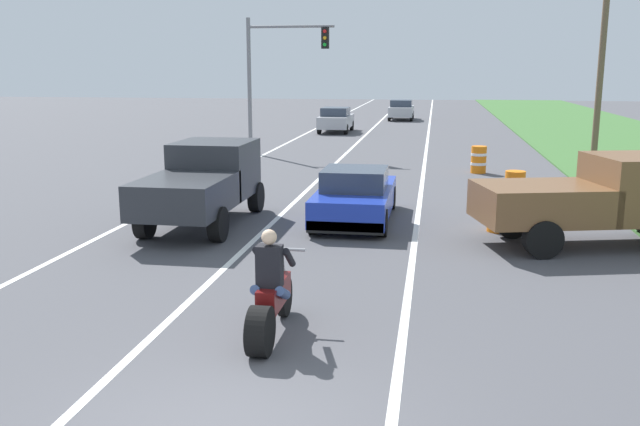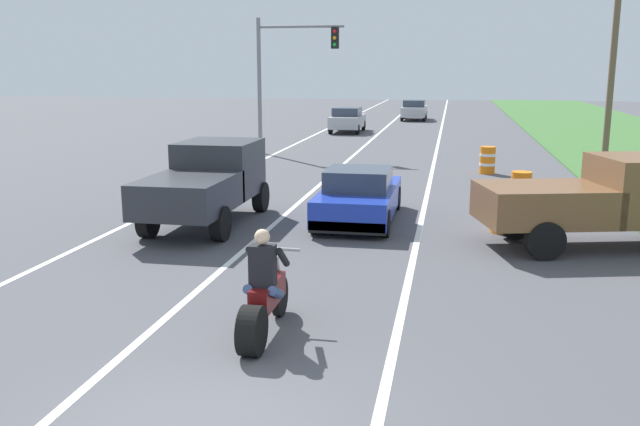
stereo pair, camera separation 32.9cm
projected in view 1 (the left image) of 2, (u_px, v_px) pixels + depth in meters
The scene contains 14 objects.
lane_stripe_left_solid at pixel (241, 166), 27.31m from camera, with size 0.14×120.00×0.01m, color white.
lane_stripe_right_solid at pixel (424, 170), 26.15m from camera, with size 0.14×120.00×0.01m, color white.
lane_stripe_centre_dashed at pixel (331, 168), 26.73m from camera, with size 0.14×120.00×0.01m, color white.
motorcycle_with_rider at pixel (270, 299), 9.77m from camera, with size 0.70×2.21×1.62m.
sports_car_blue at pixel (355, 197), 17.38m from camera, with size 1.84×4.30×1.37m.
pickup_truck_left_lane_dark_grey at pixel (203, 181), 16.90m from camera, with size 2.02×4.80×1.98m.
pickup_truck_right_shoulder_brown at pixel (600, 196), 14.85m from camera, with size 5.14×3.14×1.98m.
traffic_light_mast_near at pixel (274, 65), 30.39m from camera, with size 3.94×0.34×6.00m.
utility_pole_roadside at pixel (600, 75), 25.73m from camera, with size 0.24×0.24×7.15m, color brown.
construction_barrel_nearest at pixel (500, 211), 16.29m from camera, with size 0.58×0.58×1.00m.
construction_barrel_mid at pixel (515, 189), 19.28m from camera, with size 0.58×0.58×1.00m.
construction_barrel_far at pixel (479, 159), 25.40m from camera, with size 0.58×0.58×1.00m.
distant_car_far_ahead at pixel (336, 119), 41.57m from camera, with size 1.80×4.00×1.50m.
distant_car_further_ahead at pixel (401, 110), 51.42m from camera, with size 1.80×4.00×1.50m.
Camera 1 is at (2.16, -6.22, 3.83)m, focal length 38.50 mm.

